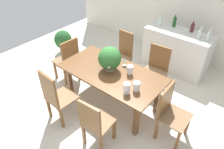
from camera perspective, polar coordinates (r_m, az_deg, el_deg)
ground_plane at (r=4.29m, az=-0.36°, el=-7.48°), size 7.04×7.04×0.00m
back_wall at (r=5.61m, az=17.68°, el=17.47°), size 6.40×0.10×2.60m
dining_table at (r=3.88m, az=-0.16°, el=-0.38°), size 1.92×0.99×0.75m
chair_head_end at (r=4.65m, az=-11.64°, el=4.31°), size 0.46×0.48×1.01m
chair_far_right at (r=4.40m, az=11.88°, el=2.09°), size 0.49×0.44×0.99m
chair_near_right at (r=3.24m, az=-4.72°, el=-12.68°), size 0.45×0.46×0.97m
chair_near_left at (r=3.71m, az=-14.87°, el=-5.50°), size 0.47×0.48×1.06m
chair_foot_end at (r=3.51m, az=15.29°, el=-9.32°), size 0.45×0.49×0.97m
chair_far_left at (r=4.76m, az=3.00°, el=5.94°), size 0.42×0.42×1.04m
flower_centerpiece at (r=3.74m, az=-0.63°, el=4.29°), size 0.41×0.41×0.46m
crystal_vase_left at (r=3.71m, az=4.86°, el=1.48°), size 0.12×0.12×0.18m
crystal_vase_center_near at (r=3.30m, az=4.03°, el=-3.47°), size 0.11×0.11×0.20m
crystal_vase_right at (r=3.37m, az=6.64°, el=-3.07°), size 0.11×0.11×0.17m
wine_glass at (r=3.94m, az=3.36°, el=3.94°), size 0.07×0.07×0.17m
kitchen_counter at (r=5.18m, az=16.80°, el=6.05°), size 1.47×0.60×0.97m
wine_bottle_tall at (r=5.09m, az=12.83°, el=13.93°), size 0.08×0.08×0.32m
wine_bottle_green at (r=5.14m, az=16.46°, el=13.40°), size 0.08×0.08×0.28m
wine_bottle_dark at (r=4.76m, az=22.52°, el=9.94°), size 0.08×0.08×0.24m
wine_bottle_amber at (r=5.01m, az=20.78°, el=11.68°), size 0.08×0.08×0.24m
wine_bottle_clear at (r=4.73m, az=24.55°, el=9.33°), size 0.07×0.07×0.26m
potted_plant_floor at (r=5.87m, az=-12.99°, el=8.89°), size 0.46×0.46×0.62m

